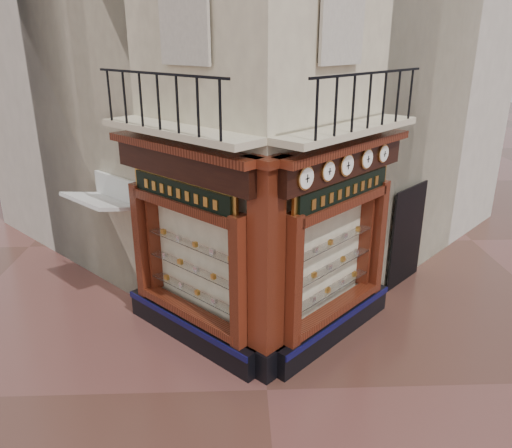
{
  "coord_description": "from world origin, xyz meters",
  "views": [
    {
      "loc": [
        -0.46,
        -7.02,
        5.67
      ],
      "look_at": [
        -0.11,
        2.0,
        2.3
      ],
      "focal_mm": 35.0,
      "sensor_mm": 36.0,
      "label": 1
    }
  ],
  "objects_px": {
    "clock_c": "(347,165)",
    "signboard_right": "(344,191)",
    "corner_pilaster": "(266,275)",
    "awning": "(111,302)",
    "clock_a": "(306,178)",
    "clock_d": "(367,159)",
    "clock_b": "(328,171)",
    "signboard_left": "(181,193)",
    "clock_e": "(383,154)"
  },
  "relations": [
    {
      "from": "clock_c",
      "to": "signboard_left",
      "type": "relative_size",
      "value": 0.2
    },
    {
      "from": "clock_a",
      "to": "signboard_right",
      "type": "distance_m",
      "value": 1.42
    },
    {
      "from": "clock_a",
      "to": "awning",
      "type": "xyz_separation_m",
      "value": [
        -4.02,
        2.69,
        -3.62
      ]
    },
    {
      "from": "clock_b",
      "to": "signboard_left",
      "type": "bearing_deg",
      "value": 121.86
    },
    {
      "from": "clock_d",
      "to": "awning",
      "type": "relative_size",
      "value": 0.23
    },
    {
      "from": "clock_b",
      "to": "signboard_left",
      "type": "height_order",
      "value": "clock_b"
    },
    {
      "from": "clock_c",
      "to": "clock_d",
      "type": "bearing_deg",
      "value": 0.0
    },
    {
      "from": "clock_e",
      "to": "signboard_left",
      "type": "xyz_separation_m",
      "value": [
        -3.77,
        -0.69,
        -0.52
      ]
    },
    {
      "from": "clock_a",
      "to": "clock_e",
      "type": "xyz_separation_m",
      "value": [
        1.7,
        1.7,
        0.0
      ]
    },
    {
      "from": "clock_a",
      "to": "signboard_right",
      "type": "height_order",
      "value": "clock_a"
    },
    {
      "from": "signboard_left",
      "to": "clock_d",
      "type": "bearing_deg",
      "value": -130.34
    },
    {
      "from": "clock_c",
      "to": "clock_e",
      "type": "height_order",
      "value": "clock_c"
    },
    {
      "from": "corner_pilaster",
      "to": "clock_a",
      "type": "bearing_deg",
      "value": -44.51
    },
    {
      "from": "clock_a",
      "to": "clock_b",
      "type": "height_order",
      "value": "clock_a"
    },
    {
      "from": "clock_c",
      "to": "signboard_left",
      "type": "bearing_deg",
      "value": 131.23
    },
    {
      "from": "clock_d",
      "to": "signboard_left",
      "type": "height_order",
      "value": "clock_d"
    },
    {
      "from": "awning",
      "to": "clock_d",
      "type": "bearing_deg",
      "value": -149.93
    },
    {
      "from": "awning",
      "to": "clock_b",
      "type": "bearing_deg",
      "value": -162.06
    },
    {
      "from": "clock_a",
      "to": "clock_c",
      "type": "relative_size",
      "value": 0.98
    },
    {
      "from": "corner_pilaster",
      "to": "clock_d",
      "type": "xyz_separation_m",
      "value": [
        1.89,
        1.29,
        1.67
      ]
    },
    {
      "from": "awning",
      "to": "corner_pilaster",
      "type": "bearing_deg",
      "value": -173.39
    },
    {
      "from": "clock_c",
      "to": "awning",
      "type": "distance_m",
      "value": 6.32
    },
    {
      "from": "clock_b",
      "to": "awning",
      "type": "height_order",
      "value": "clock_b"
    },
    {
      "from": "corner_pilaster",
      "to": "signboard_right",
      "type": "bearing_deg",
      "value": -10.25
    },
    {
      "from": "clock_b",
      "to": "clock_e",
      "type": "height_order",
      "value": "clock_b"
    },
    {
      "from": "clock_a",
      "to": "clock_c",
      "type": "distance_m",
      "value": 1.16
    },
    {
      "from": "clock_a",
      "to": "clock_e",
      "type": "bearing_deg",
      "value": 0.0
    },
    {
      "from": "clock_c",
      "to": "signboard_right",
      "type": "bearing_deg",
      "value": 34.88
    },
    {
      "from": "corner_pilaster",
      "to": "clock_d",
      "type": "distance_m",
      "value": 2.83
    },
    {
      "from": "clock_c",
      "to": "clock_a",
      "type": "bearing_deg",
      "value": 180.0
    },
    {
      "from": "clock_d",
      "to": "corner_pilaster",
      "type": "bearing_deg",
      "value": 169.24
    },
    {
      "from": "clock_b",
      "to": "clock_c",
      "type": "relative_size",
      "value": 0.9
    },
    {
      "from": "clock_d",
      "to": "signboard_right",
      "type": "distance_m",
      "value": 0.73
    },
    {
      "from": "clock_c",
      "to": "clock_d",
      "type": "distance_m",
      "value": 0.66
    },
    {
      "from": "clock_a",
      "to": "corner_pilaster",
      "type": "bearing_deg",
      "value": 135.49
    },
    {
      "from": "clock_a",
      "to": "awning",
      "type": "height_order",
      "value": "clock_a"
    },
    {
      "from": "clock_d",
      "to": "clock_e",
      "type": "distance_m",
      "value": 0.6
    },
    {
      "from": "clock_b",
      "to": "clock_e",
      "type": "bearing_deg",
      "value": 0.0
    },
    {
      "from": "clock_b",
      "to": "clock_c",
      "type": "xyz_separation_m",
      "value": [
        0.39,
        0.39,
        0.0
      ]
    },
    {
      "from": "corner_pilaster",
      "to": "clock_e",
      "type": "bearing_deg",
      "value": -8.54
    },
    {
      "from": "corner_pilaster",
      "to": "clock_d",
      "type": "height_order",
      "value": "corner_pilaster"
    },
    {
      "from": "corner_pilaster",
      "to": "awning",
      "type": "height_order",
      "value": "corner_pilaster"
    },
    {
      "from": "clock_d",
      "to": "clock_e",
      "type": "xyz_separation_m",
      "value": [
        0.42,
        0.42,
        0.0
      ]
    },
    {
      "from": "signboard_left",
      "to": "signboard_right",
      "type": "xyz_separation_m",
      "value": [
        2.92,
        0.0,
        0.0
      ]
    },
    {
      "from": "clock_b",
      "to": "clock_a",
      "type": "bearing_deg",
      "value": 180.0
    },
    {
      "from": "corner_pilaster",
      "to": "signboard_right",
      "type": "xyz_separation_m",
      "value": [
        1.46,
        1.01,
        1.15
      ]
    },
    {
      "from": "clock_d",
      "to": "clock_b",
      "type": "bearing_deg",
      "value": -180.0
    },
    {
      "from": "clock_e",
      "to": "signboard_right",
      "type": "height_order",
      "value": "clock_e"
    },
    {
      "from": "corner_pilaster",
      "to": "awning",
      "type": "bearing_deg",
      "value": 96.61
    },
    {
      "from": "clock_c",
      "to": "signboard_right",
      "type": "height_order",
      "value": "clock_c"
    }
  ]
}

